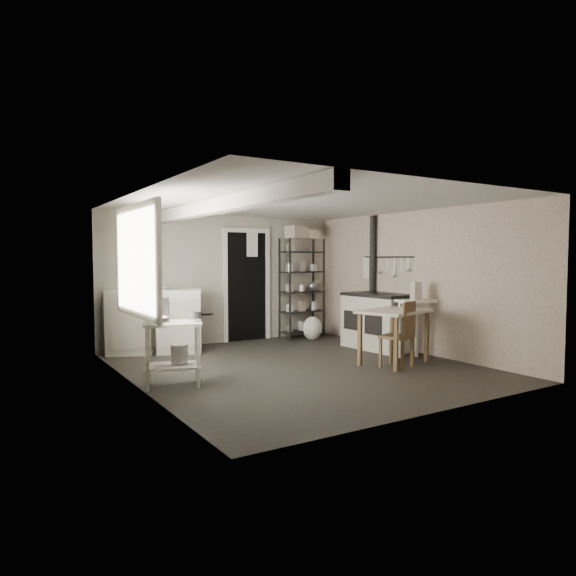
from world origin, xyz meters
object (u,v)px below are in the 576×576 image
chair (397,333)px  flour_sack (312,327)px  stockpot (159,308)px  work_table (394,338)px  stove (378,323)px  base_cabinets (155,324)px  shelf_rack (302,288)px  prep_table (173,353)px

chair → flour_sack: bearing=60.8°
stockpot → work_table: bearing=-8.4°
stove → base_cabinets: bearing=149.2°
shelf_rack → chair: shelf_rack is taller
base_cabinets → flour_sack: size_ratio=3.53×
base_cabinets → work_table: 3.80m
prep_table → base_cabinets: 2.33m
prep_table → base_cabinets: (0.50, 2.27, 0.06)m
shelf_rack → chair: (-0.38, -2.99, -0.46)m
shelf_rack → flour_sack: shelf_rack is taller
stove → flour_sack: (-0.42, 1.34, -0.20)m
base_cabinets → shelf_rack: bearing=24.9°
base_cabinets → stove: bearing=-3.4°
stockpot → prep_table: bearing=-19.1°
stockpot → shelf_rack: (3.54, 2.29, 0.01)m
shelf_rack → work_table: bearing=-102.4°
prep_table → stove: size_ratio=0.65×
chair → stove: bearing=36.9°
stove → chair: bearing=-125.7°
base_cabinets → prep_table: bearing=-78.9°
stockpot → shelf_rack: shelf_rack is taller
shelf_rack → stove: (0.39, -1.74, -0.51)m
chair → work_table: bearing=33.2°
prep_table → flour_sack: (3.37, 1.94, -0.16)m
stockpot → base_cabinets: stockpot is taller
flour_sack → chair: bearing=-97.8°
stockpot → work_table: 3.39m
flour_sack → stockpot: bearing=-151.7°
stockpot → base_cabinets: (0.65, 2.22, -0.48)m
base_cabinets → flour_sack: 2.90m
prep_table → stockpot: stockpot is taller
stockpot → stove: 4.00m
base_cabinets → stove: size_ratio=1.31×
shelf_rack → stockpot: bearing=-154.7°
stockpot → work_table: (3.31, -0.49, -0.56)m
stockpot → shelf_rack: 4.22m
work_table → shelf_rack: bearing=85.1°
shelf_rack → flour_sack: 0.82m
prep_table → shelf_rack: shelf_rack is taller
prep_table → stove: 3.84m
prep_table → stockpot: (-0.14, 0.05, 0.54)m
stockpot → stove: bearing=8.0°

